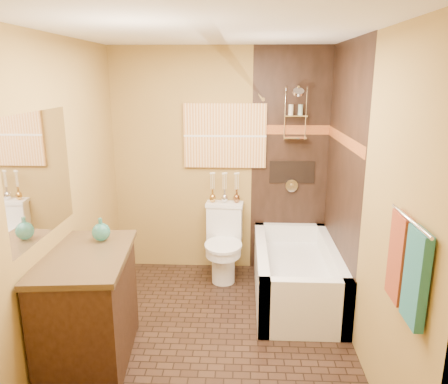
# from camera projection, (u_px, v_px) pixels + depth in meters

# --- Properties ---
(floor) EXTENTS (3.00, 3.00, 0.00)m
(floor) POSITION_uv_depth(u_px,v_px,m) (211.00, 339.00, 3.75)
(floor) COLOR black
(floor) RESTS_ON ground
(wall_left) EXTENTS (0.02, 3.00, 2.50)m
(wall_left) POSITION_uv_depth(u_px,v_px,m) (60.00, 197.00, 3.48)
(wall_left) COLOR #A0813E
(wall_left) RESTS_ON floor
(wall_right) EXTENTS (0.02, 3.00, 2.50)m
(wall_right) POSITION_uv_depth(u_px,v_px,m) (364.00, 201.00, 3.37)
(wall_right) COLOR #A0813E
(wall_right) RESTS_ON floor
(wall_back) EXTENTS (2.40, 0.02, 2.50)m
(wall_back) POSITION_uv_depth(u_px,v_px,m) (220.00, 162.00, 4.87)
(wall_back) COLOR #A0813E
(wall_back) RESTS_ON floor
(wall_front) EXTENTS (2.40, 0.02, 2.50)m
(wall_front) POSITION_uv_depth(u_px,v_px,m) (184.00, 290.00, 1.98)
(wall_front) COLOR #A0813E
(wall_front) RESTS_ON floor
(ceiling) EXTENTS (3.00, 3.00, 0.00)m
(ceiling) POSITION_uv_depth(u_px,v_px,m) (208.00, 30.00, 3.10)
(ceiling) COLOR silver
(ceiling) RESTS_ON wall_back
(alcove_tile_back) EXTENTS (0.85, 0.01, 2.50)m
(alcove_tile_back) POSITION_uv_depth(u_px,v_px,m) (290.00, 163.00, 4.83)
(alcove_tile_back) COLOR black
(alcove_tile_back) RESTS_ON wall_back
(alcove_tile_right) EXTENTS (0.01, 1.50, 2.50)m
(alcove_tile_right) POSITION_uv_depth(u_px,v_px,m) (342.00, 179.00, 4.10)
(alcove_tile_right) COLOR black
(alcove_tile_right) RESTS_ON wall_right
(mosaic_band_back) EXTENTS (0.85, 0.01, 0.10)m
(mosaic_band_back) POSITION_uv_depth(u_px,v_px,m) (291.00, 130.00, 4.72)
(mosaic_band_back) COLOR maroon
(mosaic_band_back) RESTS_ON alcove_tile_back
(mosaic_band_right) EXTENTS (0.01, 1.50, 0.10)m
(mosaic_band_right) POSITION_uv_depth(u_px,v_px,m) (344.00, 140.00, 4.00)
(mosaic_band_right) COLOR maroon
(mosaic_band_right) RESTS_ON alcove_tile_right
(alcove_niche) EXTENTS (0.50, 0.01, 0.25)m
(alcove_niche) POSITION_uv_depth(u_px,v_px,m) (292.00, 172.00, 4.84)
(alcove_niche) COLOR black
(alcove_niche) RESTS_ON alcove_tile_back
(shower_fixtures) EXTENTS (0.24, 0.33, 1.16)m
(shower_fixtures) POSITION_uv_depth(u_px,v_px,m) (295.00, 127.00, 4.61)
(shower_fixtures) COLOR silver
(shower_fixtures) RESTS_ON floor
(curtain_rod) EXTENTS (0.03, 1.55, 0.03)m
(curtain_rod) POSITION_uv_depth(u_px,v_px,m) (260.00, 95.00, 3.93)
(curtain_rod) COLOR silver
(curtain_rod) RESTS_ON wall_back
(towel_bar) EXTENTS (0.02, 0.55, 0.02)m
(towel_bar) POSITION_uv_depth(u_px,v_px,m) (411.00, 220.00, 2.31)
(towel_bar) COLOR silver
(towel_bar) RESTS_ON wall_right
(towel_teal) EXTENTS (0.05, 0.22, 0.52)m
(towel_teal) POSITION_uv_depth(u_px,v_px,m) (416.00, 278.00, 2.25)
(towel_teal) COLOR #1D6363
(towel_teal) RESTS_ON towel_bar
(towel_rust) EXTENTS (0.05, 0.22, 0.52)m
(towel_rust) POSITION_uv_depth(u_px,v_px,m) (399.00, 257.00, 2.50)
(towel_rust) COLOR maroon
(towel_rust) RESTS_ON towel_bar
(sunset_painting) EXTENTS (0.90, 0.04, 0.70)m
(sunset_painting) POSITION_uv_depth(u_px,v_px,m) (225.00, 136.00, 4.77)
(sunset_painting) COLOR #CA782F
(sunset_painting) RESTS_ON wall_back
(vanity_mirror) EXTENTS (0.01, 1.00, 0.90)m
(vanity_mirror) POSITION_uv_depth(u_px,v_px,m) (41.00, 175.00, 3.12)
(vanity_mirror) COLOR white
(vanity_mirror) RESTS_ON wall_left
(bathtub) EXTENTS (0.80, 1.50, 0.55)m
(bathtub) POSITION_uv_depth(u_px,v_px,m) (296.00, 278.00, 4.38)
(bathtub) COLOR white
(bathtub) RESTS_ON floor
(toilet) EXTENTS (0.43, 0.62, 0.81)m
(toilet) POSITION_uv_depth(u_px,v_px,m) (224.00, 242.00, 4.80)
(toilet) COLOR white
(toilet) RESTS_ON floor
(vanity) EXTENTS (0.71, 1.07, 0.90)m
(vanity) POSITION_uv_depth(u_px,v_px,m) (89.00, 307.00, 3.38)
(vanity) COLOR black
(vanity) RESTS_ON floor
(teal_bottle) EXTENTS (0.19, 0.19, 0.23)m
(teal_bottle) POSITION_uv_depth(u_px,v_px,m) (101.00, 230.00, 3.49)
(teal_bottle) COLOR #297C6B
(teal_bottle) RESTS_ON vanity
(bud_vases) EXTENTS (0.34, 0.07, 0.33)m
(bud_vases) POSITION_uv_depth(u_px,v_px,m) (225.00, 187.00, 4.83)
(bud_vases) COLOR gold
(bud_vases) RESTS_ON toilet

